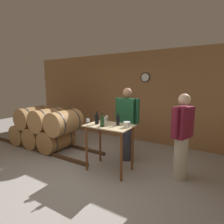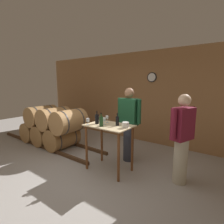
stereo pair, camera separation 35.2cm
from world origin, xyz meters
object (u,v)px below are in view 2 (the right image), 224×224
at_px(ice_bucket, 125,125).
at_px(wine_bottle_far_left, 97,119).
at_px(wine_glass_near_right, 105,120).
at_px(person_host, 182,138).
at_px(wine_bottle_center, 117,121).
at_px(wine_bottle_left, 101,121).
at_px(wine_glass_near_center, 107,117).
at_px(person_visitor_with_scarf, 129,123).
at_px(wine_glass_near_left, 88,120).

bearing_deg(ice_bucket, wine_bottle_far_left, -173.41).
relative_size(wine_glass_near_right, person_host, 0.09).
bearing_deg(wine_bottle_center, wine_bottle_left, -132.69).
xyz_separation_m(wine_glass_near_center, wine_glass_near_right, (0.06, -0.16, -0.01)).
bearing_deg(person_host, person_visitor_with_scarf, 168.71).
relative_size(wine_bottle_far_left, person_host, 0.17).
height_order(wine_bottle_left, person_host, person_host).
bearing_deg(person_host, wine_glass_near_center, -170.54).
distance_m(wine_bottle_far_left, wine_bottle_left, 0.24).
bearing_deg(ice_bucket, wine_glass_near_left, -160.82).
bearing_deg(wine_glass_near_center, person_visitor_with_scarf, 63.88).
relative_size(wine_glass_near_left, person_visitor_with_scarf, 0.08).
bearing_deg(wine_glass_near_center, wine_bottle_left, -72.45).
bearing_deg(person_visitor_with_scarf, wine_bottle_left, -99.87).
height_order(wine_bottle_far_left, wine_bottle_center, wine_bottle_far_left).
distance_m(wine_bottle_center, person_visitor_with_scarf, 0.60).
relative_size(wine_glass_near_left, wine_glass_near_right, 0.92).
distance_m(wine_glass_near_center, ice_bucket, 0.55).
bearing_deg(wine_bottle_far_left, wine_glass_near_center, 60.93).
distance_m(wine_bottle_center, wine_glass_near_center, 0.33).
relative_size(wine_glass_near_center, wine_glass_near_right, 1.05).
relative_size(wine_bottle_left, wine_bottle_center, 1.05).
relative_size(wine_bottle_far_left, person_visitor_with_scarf, 0.16).
relative_size(wine_glass_near_center, person_visitor_with_scarf, 0.09).
xyz_separation_m(wine_glass_near_center, person_host, (1.47, 0.24, -0.22)).
height_order(wine_glass_near_left, person_visitor_with_scarf, person_visitor_with_scarf).
relative_size(wine_bottle_center, wine_glass_near_right, 1.74).
distance_m(wine_glass_near_right, person_host, 1.48).
distance_m(wine_glass_near_center, person_visitor_with_scarf, 0.57).
distance_m(wine_glass_near_right, person_visitor_with_scarf, 0.70).
bearing_deg(wine_bottle_far_left, wine_bottle_left, -28.88).
distance_m(wine_glass_near_left, wine_glass_near_center, 0.43).
distance_m(wine_bottle_left, ice_bucket, 0.47).
bearing_deg(wine_glass_near_right, person_visitor_with_scarf, 74.66).
xyz_separation_m(wine_bottle_center, wine_glass_near_right, (-0.26, -0.08, 0.00)).
height_order(wine_bottle_center, wine_glass_near_left, wine_bottle_center).
height_order(wine_glass_near_left, ice_bucket, wine_glass_near_left).
bearing_deg(wine_glass_near_right, wine_glass_near_left, -140.30).
bearing_deg(person_visitor_with_scarf, wine_glass_near_left, -116.74).
bearing_deg(person_host, ice_bucket, -158.41).
bearing_deg(person_host, wine_bottle_center, -164.19).
distance_m(wine_glass_near_center, wine_glass_near_right, 0.18).
height_order(ice_bucket, person_visitor_with_scarf, person_visitor_with_scarf).
bearing_deg(person_host, wine_glass_near_left, -159.46).
bearing_deg(ice_bucket, wine_bottle_center, 168.57).
height_order(wine_bottle_left, wine_glass_near_center, wine_bottle_left).
bearing_deg(wine_glass_near_left, wine_bottle_far_left, 64.23).
xyz_separation_m(wine_glass_near_left, wine_glass_near_right, (0.26, 0.21, 0.01)).
relative_size(wine_bottle_left, ice_bucket, 2.07).
distance_m(wine_glass_near_left, person_host, 1.79).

